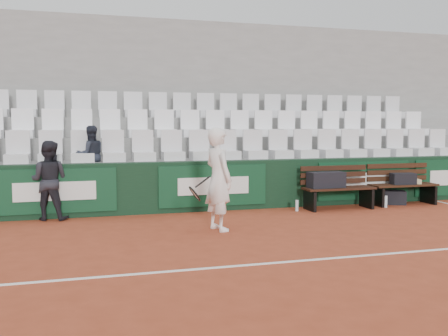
% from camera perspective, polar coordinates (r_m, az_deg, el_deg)
% --- Properties ---
extents(ground, '(80.00, 80.00, 0.00)m').
position_cam_1_polar(ground, '(6.57, 9.12, -10.43)').
color(ground, '#A13F24').
rests_on(ground, ground).
extents(court_baseline, '(18.00, 0.06, 0.01)m').
position_cam_1_polar(court_baseline, '(6.57, 9.12, -10.40)').
color(court_baseline, white).
rests_on(court_baseline, ground).
extents(back_barrier, '(18.00, 0.34, 1.00)m').
position_cam_1_polar(back_barrier, '(10.19, 0.01, -1.98)').
color(back_barrier, black).
rests_on(back_barrier, ground).
extents(grandstand_tier_front, '(18.00, 0.95, 1.00)m').
position_cam_1_polar(grandstand_tier_front, '(10.78, -1.26, -1.60)').
color(grandstand_tier_front, gray).
rests_on(grandstand_tier_front, ground).
extents(grandstand_tier_mid, '(18.00, 0.95, 1.45)m').
position_cam_1_polar(grandstand_tier_mid, '(11.67, -2.43, 0.02)').
color(grandstand_tier_mid, gray).
rests_on(grandstand_tier_mid, ground).
extents(grandstand_tier_back, '(18.00, 0.95, 1.90)m').
position_cam_1_polar(grandstand_tier_back, '(12.58, -3.44, 1.40)').
color(grandstand_tier_back, gray).
rests_on(grandstand_tier_back, ground).
extents(grandstand_rear_wall, '(18.00, 0.30, 4.40)m').
position_cam_1_polar(grandstand_rear_wall, '(13.17, -4.05, 7.00)').
color(grandstand_rear_wall, gray).
rests_on(grandstand_rear_wall, ground).
extents(seat_row_front, '(11.90, 0.44, 0.63)m').
position_cam_1_polar(seat_row_front, '(10.54, -1.03, 2.70)').
color(seat_row_front, silver).
rests_on(seat_row_front, grandstand_tier_front).
extents(seat_row_mid, '(11.90, 0.44, 0.63)m').
position_cam_1_polar(seat_row_mid, '(11.46, -2.25, 5.13)').
color(seat_row_mid, white).
rests_on(seat_row_mid, grandstand_tier_mid).
extents(seat_row_back, '(11.90, 0.44, 0.63)m').
position_cam_1_polar(seat_row_back, '(12.39, -3.29, 7.20)').
color(seat_row_back, silver).
rests_on(seat_row_back, grandstand_tier_back).
extents(bench_left, '(1.50, 0.56, 0.45)m').
position_cam_1_polar(bench_left, '(10.55, 12.97, -3.38)').
color(bench_left, black).
rests_on(bench_left, ground).
extents(bench_right, '(1.50, 0.56, 0.45)m').
position_cam_1_polar(bench_right, '(11.52, 19.79, -2.85)').
color(bench_right, '#361C10').
rests_on(bench_right, ground).
extents(sports_bag_left, '(0.76, 0.35, 0.32)m').
position_cam_1_polar(sports_bag_left, '(10.40, 11.60, -1.33)').
color(sports_bag_left, black).
rests_on(sports_bag_left, bench_left).
extents(sports_bag_right, '(0.55, 0.31, 0.24)m').
position_cam_1_polar(sports_bag_right, '(11.44, 19.79, -1.16)').
color(sports_bag_right, black).
rests_on(sports_bag_right, bench_right).
extents(towel, '(0.41, 0.34, 0.10)m').
position_cam_1_polar(towel, '(11.64, 20.64, -1.44)').
color(towel, tan).
rests_on(towel, bench_right).
extents(sports_bag_ground, '(0.57, 0.46, 0.30)m').
position_cam_1_polar(sports_bag_ground, '(11.51, 18.80, -3.20)').
color(sports_bag_ground, black).
rests_on(sports_bag_ground, ground).
extents(water_bottle_near, '(0.06, 0.06, 0.22)m').
position_cam_1_polar(water_bottle_near, '(10.16, 8.33, -4.27)').
color(water_bottle_near, silver).
rests_on(water_bottle_near, ground).
extents(water_bottle_far, '(0.07, 0.07, 0.25)m').
position_cam_1_polar(water_bottle_far, '(11.01, 17.98, -3.67)').
color(water_bottle_far, silver).
rests_on(water_bottle_far, ground).
extents(tennis_player, '(0.78, 0.71, 1.69)m').
position_cam_1_polar(tennis_player, '(8.17, -0.66, -1.29)').
color(tennis_player, white).
rests_on(tennis_player, ground).
extents(ball_kid, '(0.83, 0.72, 1.45)m').
position_cam_1_polar(ball_kid, '(9.61, -19.39, -1.35)').
color(ball_kid, black).
rests_on(ball_kid, ground).
extents(spectator_c, '(0.65, 0.55, 1.17)m').
position_cam_1_polar(spectator_c, '(10.24, -15.05, 3.96)').
color(spectator_c, '#202430').
rests_on(spectator_c, grandstand_tier_front).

